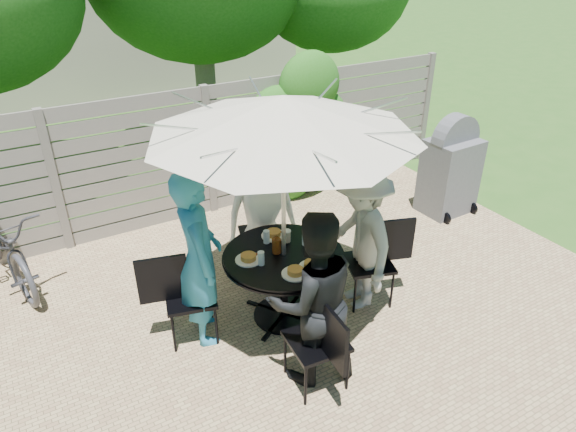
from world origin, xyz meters
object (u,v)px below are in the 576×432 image
person_left (199,259)px  plate_right (318,246)px  person_back (262,213)px  person_front (313,300)px  chair_back (260,247)px  plate_front (295,272)px  umbrella (283,115)px  bicycle (3,244)px  glass_back (266,237)px  coffee_cup (287,236)px  person_right (361,239)px  glass_right (305,239)px  plate_extra (311,265)px  syrup_jug (276,246)px  bbq_grill (450,169)px  patio_table (284,274)px  plate_back (274,234)px  plate_left (248,258)px  glass_left (261,258)px  chair_front (317,359)px  chair_left (191,312)px

person_left → plate_right: person_left is taller
person_back → person_front: 1.66m
chair_back → plate_front: chair_back is taller
umbrella → person_back: bearing=77.5°
plate_right → bicycle: bearing=140.9°
glass_back → coffee_cup: bearing=-23.5°
person_right → glass_back: 0.97m
glass_right → glass_back: bearing=144.5°
person_back → plate_extra: bearing=-80.9°
chair_back → glass_right: chair_back is taller
plate_right → coffee_cup: (-0.21, 0.27, 0.04)m
chair_back → person_back: (-0.03, -0.13, 0.53)m
person_back → bicycle: 2.95m
person_front → coffee_cup: 1.05m
syrup_jug → bicycle: bearing=138.4°
person_front → bbq_grill: bearing=-141.0°
bbq_grill → plate_extra: bearing=-160.7°
patio_table → plate_back: 0.45m
chair_back → plate_left: chair_back is taller
plate_left → glass_right: 0.63m
patio_table → person_left: person_left is taller
person_back → glass_back: person_back is taller
chair_back → bbq_grill: size_ratio=0.66×
person_front → plate_right: 0.91m
person_back → glass_left: (-0.46, -0.86, 0.04)m
plate_front → plate_extra: bearing=5.9°
umbrella → coffee_cup: umbrella is taller
chair_front → glass_back: 1.35m
chair_front → bicycle: chair_front is taller
plate_left → plate_front: 0.51m
chair_front → plate_left: (-0.14, 1.02, 0.52)m
glass_left → person_right: bearing=-7.0°
plate_back → plate_front: 0.72m
plate_left → bicycle: bearing=134.7°
plate_extra → bbq_grill: size_ratio=0.16×
plate_extra → glass_right: 0.42m
plate_back → plate_right: 0.51m
plate_front → bicycle: 3.46m
person_back → plate_left: person_back is taller
plate_front → coffee_cup: size_ratio=2.17×
person_left → plate_front: bearing=-113.4°
chair_left → glass_left: chair_left is taller
chair_left → chair_back: bearing=47.1°
person_left → person_front: person_left is taller
umbrella → chair_left: 2.15m
person_left → glass_right: 1.10m
chair_front → plate_left: chair_front is taller
plate_front → glass_right: (0.35, 0.40, 0.05)m
glass_left → bicycle: (-2.14, 2.22, -0.37)m
plate_extra → glass_right: (0.17, 0.38, 0.05)m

